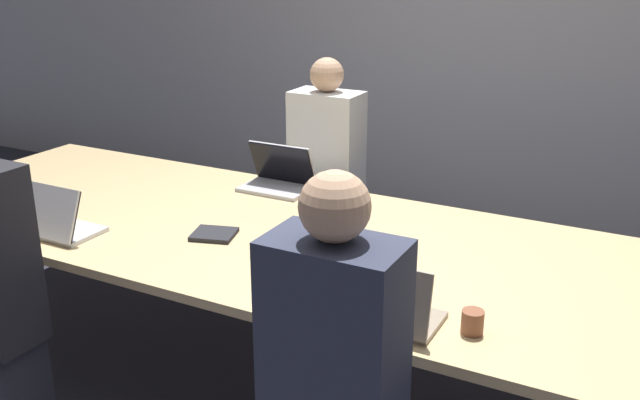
{
  "coord_description": "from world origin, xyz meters",
  "views": [
    {
      "loc": [
        1.27,
        -2.55,
        1.94
      ],
      "look_at": [
        -0.13,
        0.1,
        0.88
      ],
      "focal_mm": 40.0,
      "sensor_mm": 36.0,
      "label": 1
    }
  ],
  "objects_px": {
    "laptop_near_midright": "(383,307)",
    "cup_far_midleft": "(319,190)",
    "laptop_far_midleft": "(279,176)",
    "person_far_midleft": "(327,179)",
    "cup_near_midright": "(472,322)",
    "stapler": "(281,237)",
    "person_near_midright": "(333,399)",
    "laptop_near_left": "(58,222)"
  },
  "relations": [
    {
      "from": "person_near_midright",
      "to": "person_far_midleft",
      "type": "xyz_separation_m",
      "value": [
        -1.01,
        1.92,
        -0.01
      ]
    },
    {
      "from": "laptop_far_midleft",
      "to": "stapler",
      "type": "xyz_separation_m",
      "value": [
        0.39,
        -0.63,
        -0.05
      ]
    },
    {
      "from": "laptop_near_midright",
      "to": "cup_near_midright",
      "type": "xyz_separation_m",
      "value": [
        0.28,
        0.09,
        -0.03
      ]
    },
    {
      "from": "person_near_midright",
      "to": "cup_far_midleft",
      "type": "distance_m",
      "value": 1.65
    },
    {
      "from": "cup_near_midright",
      "to": "laptop_near_left",
      "type": "bearing_deg",
      "value": -179.15
    },
    {
      "from": "cup_near_midright",
      "to": "stapler",
      "type": "height_order",
      "value": "cup_near_midright"
    },
    {
      "from": "person_near_midright",
      "to": "cup_far_midleft",
      "type": "height_order",
      "value": "person_near_midright"
    },
    {
      "from": "laptop_near_midright",
      "to": "laptop_far_midleft",
      "type": "height_order",
      "value": "laptop_near_midright"
    },
    {
      "from": "laptop_near_midright",
      "to": "stapler",
      "type": "relative_size",
      "value": 2.39
    },
    {
      "from": "cup_near_midright",
      "to": "laptop_far_midleft",
      "type": "bearing_deg",
      "value": 143.32
    },
    {
      "from": "stapler",
      "to": "laptop_near_midright",
      "type": "bearing_deg",
      "value": -5.48
    },
    {
      "from": "laptop_near_left",
      "to": "laptop_near_midright",
      "type": "bearing_deg",
      "value": 177.72
    },
    {
      "from": "person_far_midleft",
      "to": "cup_far_midleft",
      "type": "relative_size",
      "value": 14.45
    },
    {
      "from": "person_far_midleft",
      "to": "stapler",
      "type": "bearing_deg",
      "value": -72.72
    },
    {
      "from": "laptop_near_midright",
      "to": "cup_near_midright",
      "type": "distance_m",
      "value": 0.3
    },
    {
      "from": "laptop_near_midright",
      "to": "laptop_near_left",
      "type": "height_order",
      "value": "laptop_near_midright"
    },
    {
      "from": "person_far_midleft",
      "to": "laptop_near_left",
      "type": "bearing_deg",
      "value": -111.15
    },
    {
      "from": "cup_near_midright",
      "to": "person_far_midleft",
      "type": "bearing_deg",
      "value": 131.67
    },
    {
      "from": "cup_near_midright",
      "to": "cup_far_midleft",
      "type": "height_order",
      "value": "cup_far_midleft"
    },
    {
      "from": "cup_near_midright",
      "to": "laptop_near_left",
      "type": "distance_m",
      "value": 1.87
    },
    {
      "from": "stapler",
      "to": "cup_far_midleft",
      "type": "bearing_deg",
      "value": 131.43
    },
    {
      "from": "laptop_near_left",
      "to": "person_far_midleft",
      "type": "relative_size",
      "value": 0.22
    },
    {
      "from": "laptop_near_midright",
      "to": "person_near_midright",
      "type": "xyz_separation_m",
      "value": [
        0.0,
        -0.37,
        -0.13
      ]
    },
    {
      "from": "laptop_near_left",
      "to": "cup_far_midleft",
      "type": "relative_size",
      "value": 3.23
    },
    {
      "from": "person_near_midright",
      "to": "cup_far_midleft",
      "type": "relative_size",
      "value": 14.56
    },
    {
      "from": "person_near_midright",
      "to": "person_far_midleft",
      "type": "height_order",
      "value": "person_near_midright"
    },
    {
      "from": "laptop_near_left",
      "to": "cup_far_midleft",
      "type": "distance_m",
      "value": 1.27
    },
    {
      "from": "laptop_near_left",
      "to": "stapler",
      "type": "bearing_deg",
      "value": -156.1
    },
    {
      "from": "laptop_far_midleft",
      "to": "person_far_midleft",
      "type": "relative_size",
      "value": 0.27
    },
    {
      "from": "person_far_midleft",
      "to": "cup_far_midleft",
      "type": "bearing_deg",
      "value": -66.96
    },
    {
      "from": "laptop_near_midright",
      "to": "cup_far_midleft",
      "type": "bearing_deg",
      "value": -52.81
    },
    {
      "from": "laptop_near_midright",
      "to": "person_far_midleft",
      "type": "xyz_separation_m",
      "value": [
        -1.01,
        1.55,
        -0.14
      ]
    },
    {
      "from": "person_far_midleft",
      "to": "stapler",
      "type": "relative_size",
      "value": 9.0
    },
    {
      "from": "laptop_near_left",
      "to": "person_far_midleft",
      "type": "height_order",
      "value": "person_far_midleft"
    },
    {
      "from": "laptop_near_midright",
      "to": "stapler",
      "type": "bearing_deg",
      "value": -34.57
    },
    {
      "from": "cup_near_midright",
      "to": "stapler",
      "type": "xyz_separation_m",
      "value": [
        -0.96,
        0.38,
        -0.02
      ]
    },
    {
      "from": "person_near_midright",
      "to": "stapler",
      "type": "height_order",
      "value": "person_near_midright"
    },
    {
      "from": "cup_near_midright",
      "to": "cup_far_midleft",
      "type": "relative_size",
      "value": 0.86
    },
    {
      "from": "laptop_near_midright",
      "to": "person_far_midleft",
      "type": "bearing_deg",
      "value": -56.78
    },
    {
      "from": "person_near_midright",
      "to": "laptop_near_left",
      "type": "bearing_deg",
      "value": -15.4
    },
    {
      "from": "laptop_near_left",
      "to": "laptop_far_midleft",
      "type": "distance_m",
      "value": 1.16
    },
    {
      "from": "laptop_far_midleft",
      "to": "cup_far_midleft",
      "type": "bearing_deg",
      "value": -6.8
    }
  ]
}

